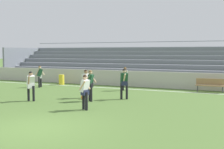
# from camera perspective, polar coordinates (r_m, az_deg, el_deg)

# --- Properties ---
(ground_plane) EXTENTS (160.00, 160.00, 0.00)m
(ground_plane) POSITION_cam_1_polar(r_m,az_deg,el_deg) (10.48, -14.79, -10.32)
(ground_plane) COLOR #4C6B30
(field_line_sideline) EXTENTS (44.00, 0.12, 0.01)m
(field_line_sideline) POSITION_cam_1_polar(r_m,az_deg,el_deg) (20.27, 5.34, -3.02)
(field_line_sideline) COLOR white
(field_line_sideline) RESTS_ON ground
(sideline_wall) EXTENTS (48.00, 0.16, 1.20)m
(sideline_wall) POSITION_cam_1_polar(r_m,az_deg,el_deg) (21.66, 6.65, -0.95)
(sideline_wall) COLOR #BCB7AD
(sideline_wall) RESTS_ON ground
(bleacher_stand) EXTENTS (26.86, 5.96, 3.68)m
(bleacher_stand) POSITION_cam_1_polar(r_m,az_deg,el_deg) (25.72, 5.74, 2.22)
(bleacher_stand) COLOR #9EA3AD
(bleacher_stand) RESTS_ON ground
(bench_far_right) EXTENTS (1.80, 0.40, 0.90)m
(bench_far_right) POSITION_cam_1_polar(r_m,az_deg,el_deg) (19.86, 18.99, -1.83)
(bench_far_right) COLOR #99754C
(bench_far_right) RESTS_ON ground
(trash_bin) EXTENTS (0.45, 0.45, 0.82)m
(trash_bin) POSITION_cam_1_polar(r_m,az_deg,el_deg) (23.57, -10.05, -1.02)
(trash_bin) COLOR yellow
(trash_bin) RESTS_ON ground
(player_dark_trailing_run) EXTENTS (0.57, 0.46, 1.68)m
(player_dark_trailing_run) POSITION_cam_1_polar(r_m,az_deg,el_deg) (15.39, -4.34, -1.67)
(player_dark_trailing_run) COLOR black
(player_dark_trailing_run) RESTS_ON ground
(player_white_deep_cover) EXTENTS (0.53, 0.71, 1.64)m
(player_white_deep_cover) POSITION_cam_1_polar(r_m,az_deg,el_deg) (16.51, -5.24, -1.35)
(player_white_deep_cover) COLOR white
(player_white_deep_cover) RESTS_ON ground
(player_white_dropping_back) EXTENTS (0.52, 0.62, 1.62)m
(player_white_dropping_back) POSITION_cam_1_polar(r_m,az_deg,el_deg) (16.03, -15.91, -1.74)
(player_white_dropping_back) COLOR black
(player_white_dropping_back) RESTS_ON ground
(player_white_overlapping) EXTENTS (0.47, 0.57, 1.63)m
(player_white_overlapping) POSITION_cam_1_polar(r_m,az_deg,el_deg) (19.66, 2.61, -0.42)
(player_white_overlapping) COLOR black
(player_white_overlapping) RESTS_ON ground
(player_white_wide_right) EXTENTS (0.43, 0.54, 1.62)m
(player_white_wide_right) POSITION_cam_1_polar(r_m,az_deg,el_deg) (13.11, -5.44, -2.94)
(player_white_wide_right) COLOR black
(player_white_wide_right) RESTS_ON ground
(player_dark_pressing_high) EXTENTS (0.49, 0.70, 1.71)m
(player_dark_pressing_high) POSITION_cam_1_polar(r_m,az_deg,el_deg) (16.02, 2.44, -1.33)
(player_dark_pressing_high) COLOR black
(player_dark_pressing_high) RESTS_ON ground
(player_dark_on_ball) EXTENTS (0.69, 0.55, 1.62)m
(player_dark_on_ball) POSITION_cam_1_polar(r_m,az_deg,el_deg) (22.11, -14.21, -0.03)
(player_dark_on_ball) COLOR black
(player_dark_on_ball) RESTS_ON ground
(soccer_ball) EXTENTS (0.22, 0.22, 0.22)m
(soccer_ball) POSITION_cam_1_polar(r_m,az_deg,el_deg) (16.20, -5.85, -4.55)
(soccer_ball) COLOR orange
(soccer_ball) RESTS_ON ground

